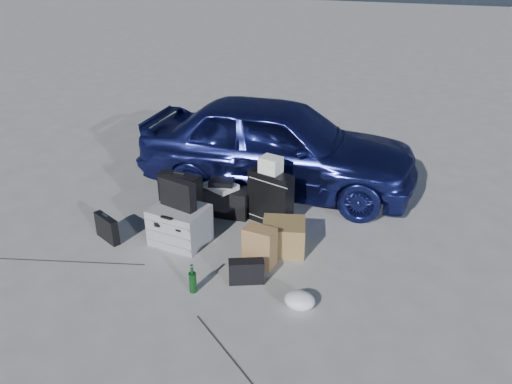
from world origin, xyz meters
TOP-DOWN VIEW (x-y plane):
  - ground at (0.00, 0.00)m, footprint 60.00×60.00m
  - car at (-0.03, 2.10)m, footprint 3.81×1.81m
  - pelican_case at (-0.54, 0.33)m, footprint 0.62×0.52m
  - laptop_bag at (-0.55, 0.35)m, footprint 0.46×0.20m
  - briefcase at (-1.33, 0.05)m, footprint 0.39×0.23m
  - suitcase_left at (-0.73, 0.69)m, footprint 0.51×0.21m
  - suitcase_right at (0.24, 1.13)m, footprint 0.57×0.32m
  - white_carton at (0.23, 1.15)m, footprint 0.27×0.24m
  - duffel_bag at (-0.40, 1.12)m, footprint 0.72×0.38m
  - flat_box_white at (-0.40, 1.11)m, footprint 0.44×0.39m
  - flat_box_black at (-0.39, 1.09)m, footprint 0.34×0.29m
  - kraft_bag at (0.45, 0.25)m, footprint 0.34×0.22m
  - cardboard_box at (0.59, 0.60)m, footprint 0.56×0.52m
  - plastic_bag at (1.06, -0.27)m, footprint 0.29×0.25m
  - messenger_bag at (0.45, -0.09)m, footprint 0.37×0.27m
  - green_bottle at (0.03, -0.43)m, footprint 0.09×0.09m

SIDE VIEW (x-z plane):
  - ground at x=0.00m, z-range 0.00..0.00m
  - plastic_bag at x=1.06m, z-range 0.00..0.16m
  - messenger_bag at x=0.45m, z-range 0.00..0.24m
  - green_bottle at x=0.03m, z-range 0.00..0.29m
  - briefcase at x=-1.33m, z-range 0.00..0.30m
  - cardboard_box at x=0.59m, z-range 0.00..0.34m
  - duffel_bag at x=-0.40m, z-range 0.00..0.35m
  - pelican_case at x=-0.54m, z-range 0.00..0.43m
  - kraft_bag at x=0.45m, z-range 0.00..0.43m
  - suitcase_right at x=0.24m, z-range 0.00..0.65m
  - suitcase_left at x=-0.73m, z-range 0.00..0.65m
  - flat_box_white at x=-0.40m, z-range 0.35..0.41m
  - flat_box_black at x=-0.39m, z-range 0.41..0.47m
  - laptop_bag at x=-0.55m, z-range 0.43..0.76m
  - car at x=-0.03m, z-range 0.00..1.26m
  - white_carton at x=0.23m, z-range 0.65..0.84m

